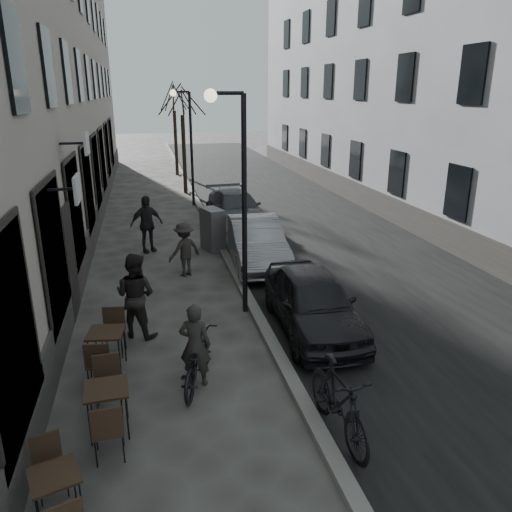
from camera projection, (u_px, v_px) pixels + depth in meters
name	position (u px, v px, depth m)	size (l,w,h in m)	color
ground	(337.00, 500.00, 6.47)	(120.00, 120.00, 0.00)	#383633
road	(285.00, 210.00, 22.09)	(7.30, 60.00, 0.00)	black
kerb	(203.00, 213.00, 21.31)	(0.25, 60.00, 0.12)	slate
building_left	(23.00, 4.00, 17.98)	(4.00, 35.00, 16.00)	#A09686
building_right	(413.00, 17.00, 21.20)	(4.00, 35.00, 16.00)	gray
streetlamp_near	(237.00, 181.00, 10.99)	(0.90, 0.28, 5.09)	black
streetlamp_far	(187.00, 135.00, 22.10)	(0.90, 0.28, 5.09)	black
tree_near	(182.00, 99.00, 24.42)	(2.40, 2.40, 5.70)	black
tree_far	(174.00, 97.00, 29.98)	(2.40, 2.40, 5.70)	black
bistro_set_a	(57.00, 492.00, 6.05)	(0.79, 1.43, 0.81)	black
bistro_set_b	(108.00, 405.00, 7.62)	(0.68, 1.60, 0.94)	black
bistro_set_c	(107.00, 346.00, 9.37)	(0.73, 1.63, 0.94)	black
utility_cabinet	(213.00, 230.00, 16.42)	(0.51, 0.93, 1.40)	#5E5E60
bicycle	(196.00, 360.00, 8.91)	(0.63, 1.81, 0.95)	black
cyclist_rider	(195.00, 345.00, 8.81)	(0.57, 0.37, 1.56)	#282623
pedestrian_near	(136.00, 295.00, 10.56)	(0.90, 0.70, 1.86)	black
pedestrian_mid	(184.00, 249.00, 14.10)	(1.00, 0.58, 1.55)	#2A2624
pedestrian_far	(147.00, 224.00, 16.18)	(1.09, 0.45, 1.86)	black
car_near	(313.00, 302.00, 10.87)	(1.60, 3.97, 1.35)	black
car_mid	(256.00, 242.00, 15.08)	(1.48, 4.25, 1.40)	gray
car_far	(236.00, 208.00, 19.63)	(1.80, 4.42, 1.28)	#35383E
moped	(338.00, 401.00, 7.51)	(0.56, 1.99, 1.20)	black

